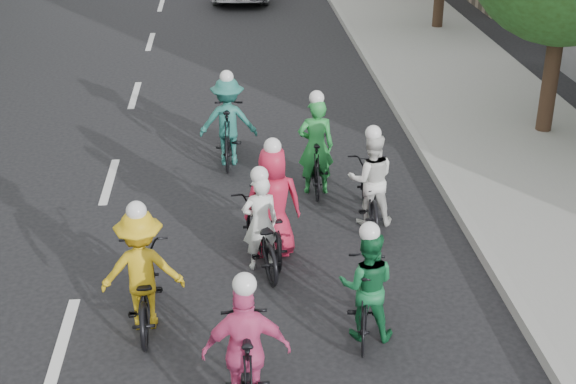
{
  "coord_description": "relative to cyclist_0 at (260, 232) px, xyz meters",
  "views": [
    {
      "loc": [
        2.22,
        -8.66,
        6.15
      ],
      "look_at": [
        3.08,
        2.18,
        1.0
      ],
      "focal_mm": 50.0,
      "sensor_mm": 36.0,
      "label": 1
    }
  ],
  "objects": [
    {
      "name": "cyclist_1",
      "position": [
        1.26,
        -1.86,
        0.07
      ],
      "size": [
        0.82,
        1.73,
        1.64
      ],
      "rotation": [
        0.0,
        0.0,
        2.95
      ],
      "color": "black",
      "rests_on": "ground"
    },
    {
      "name": "sidewalk_right",
      "position": [
        5.36,
        8.21,
        -0.47
      ],
      "size": [
        4.0,
        80.0,
        0.15
      ],
      "primitive_type": "cube",
      "color": "gray",
      "rests_on": "ground"
    },
    {
      "name": "ground",
      "position": [
        -2.64,
        -1.79,
        -0.55
      ],
      "size": [
        120.0,
        120.0,
        0.0
      ],
      "primitive_type": "plane",
      "color": "black",
      "rests_on": "ground"
    },
    {
      "name": "cyclist_4",
      "position": [
        0.21,
        0.36,
        0.12
      ],
      "size": [
        0.88,
        1.8,
        1.91
      ],
      "rotation": [
        0.0,
        0.0,
        3.19
      ],
      "color": "black",
      "rests_on": "ground"
    },
    {
      "name": "cyclist_5",
      "position": [
        1.1,
        2.54,
        0.11
      ],
      "size": [
        0.64,
        1.64,
        1.89
      ],
      "rotation": [
        0.0,
        0.0,
        3.12
      ],
      "color": "black",
      "rests_on": "ground"
    },
    {
      "name": "cyclist_7",
      "position": [
        -0.42,
        3.96,
        0.17
      ],
      "size": [
        1.14,
        1.94,
        1.86
      ],
      "rotation": [
        0.0,
        0.0,
        3.08
      ],
      "color": "black",
      "rests_on": "ground"
    },
    {
      "name": "cyclist_2",
      "position": [
        -1.59,
        -1.4,
        0.11
      ],
      "size": [
        1.1,
        1.89,
        1.81
      ],
      "rotation": [
        0.0,
        0.0,
        3.18
      ],
      "color": "black",
      "rests_on": "ground"
    },
    {
      "name": "cyclist_0",
      "position": [
        0.0,
        0.0,
        0.0
      ],
      "size": [
        0.98,
        1.94,
        1.63
      ],
      "rotation": [
        0.0,
        0.0,
        3.33
      ],
      "color": "black",
      "rests_on": "ground"
    },
    {
      "name": "cyclist_3",
      "position": [
        -0.3,
        -3.22,
        0.13
      ],
      "size": [
        0.99,
        1.87,
        1.82
      ],
      "rotation": [
        0.0,
        0.0,
        3.17
      ],
      "color": "black",
      "rests_on": "ground"
    },
    {
      "name": "curb_right",
      "position": [
        3.41,
        8.21,
        -0.46
      ],
      "size": [
        0.18,
        80.0,
        0.18
      ],
      "primitive_type": "cube",
      "color": "#999993",
      "rests_on": "ground"
    },
    {
      "name": "cyclist_6",
      "position": [
        1.86,
        1.28,
        0.06
      ],
      "size": [
        0.79,
        1.87,
        1.71
      ],
      "rotation": [
        0.0,
        0.0,
        3.09
      ],
      "color": "black",
      "rests_on": "ground"
    }
  ]
}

